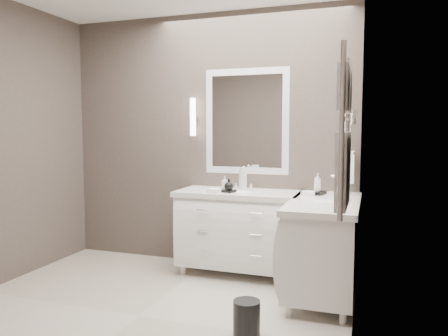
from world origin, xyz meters
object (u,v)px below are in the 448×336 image
(vanity_right, at_px, (324,242))
(vanity_back, at_px, (239,227))
(waste_bin, at_px, (247,319))
(towel_ladder, at_px, (344,142))

(vanity_right, bearing_deg, vanity_back, 159.62)
(vanity_back, bearing_deg, waste_bin, -70.97)
(waste_bin, bearing_deg, vanity_right, 66.55)
(vanity_back, xyz_separation_m, towel_ladder, (1.10, -1.63, 0.91))
(towel_ladder, bearing_deg, vanity_right, 99.84)
(vanity_back, xyz_separation_m, vanity_right, (0.88, -0.33, 0.00))
(vanity_right, relative_size, waste_bin, 4.62)
(towel_ladder, xyz_separation_m, waste_bin, (-0.65, 0.32, -1.26))
(vanity_back, relative_size, vanity_right, 1.00)
(vanity_right, bearing_deg, towel_ladder, -80.16)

